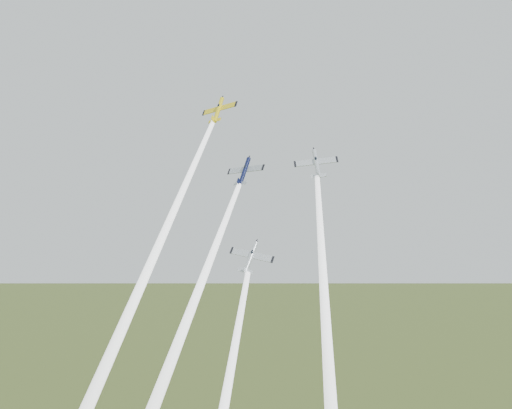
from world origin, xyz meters
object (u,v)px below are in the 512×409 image
Objects in this scene: plane_yellow at (218,110)px; plane_silver_right at (316,163)px; plane_navy at (244,171)px; plane_silver_low at (251,257)px.

plane_silver_right is (21.70, -5.48, -12.31)m from plane_yellow.
plane_silver_right is at bearing 15.06° from plane_navy.
plane_silver_low is at bearing -38.29° from plane_yellow.
plane_silver_low is at bearing -51.91° from plane_navy.
plane_navy is (7.41, -5.45, -13.42)m from plane_yellow.
plane_silver_right is at bearing 46.58° from plane_silver_low.
plane_silver_right reaches higher than plane_silver_low.
plane_yellow is at bearing 125.26° from plane_silver_low.
plane_yellow is 25.54m from plane_silver_right.
plane_navy is 1.03× the size of plane_silver_low.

